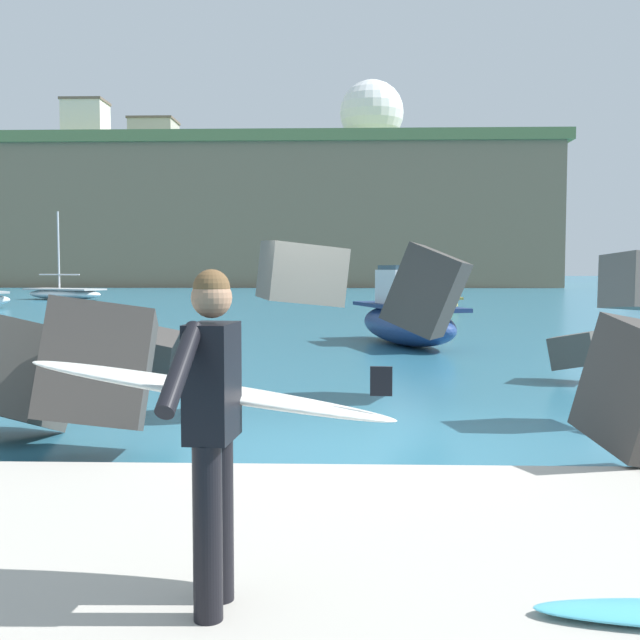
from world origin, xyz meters
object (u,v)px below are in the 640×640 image
mooring_buoy_inner (434,314)px  surfer_with_board (212,409)px  boat_mid_left (438,299)px  radar_dome (372,115)px  station_building_central (154,143)px  boat_mid_centre (64,293)px  station_building_west (86,125)px  boat_near_left (406,318)px

mooring_buoy_inner → surfer_with_board: bearing=-99.1°
boat_mid_left → radar_dome: size_ratio=0.50×
surfer_with_board → station_building_central: station_building_central is taller
surfer_with_board → boat_mid_centre: bearing=111.2°
surfer_with_board → boat_mid_centre: 48.04m
boat_mid_centre → mooring_buoy_inner: 28.24m
surfer_with_board → station_building_central: bearing=104.1°
boat_mid_centre → radar_dome: size_ratio=0.58×
boat_mid_left → station_building_west: station_building_west is taller
surfer_with_board → station_building_west: bearing=109.0°
surfer_with_board → mooring_buoy_inner: size_ratio=4.81×
boat_near_left → boat_mid_centre: (-19.66, 28.47, -0.29)m
mooring_buoy_inner → station_building_central: station_building_central is taller
surfer_with_board → boat_mid_left: (5.10, 32.37, -0.72)m
boat_mid_centre → radar_dome: radar_dome is taller
boat_near_left → boat_mid_left: size_ratio=1.00×
station_building_west → mooring_buoy_inner: bearing=-60.6°
surfer_with_board → radar_dome: 102.28m
surfer_with_board → boat_mid_left: bearing=81.0°
radar_dome → station_building_central: size_ratio=1.66×
boat_mid_left → station_building_west: (-35.36, 55.59, 18.60)m
radar_dome → surfer_with_board: bearing=-92.4°
surfer_with_board → mooring_buoy_inner: 26.95m
boat_mid_left → boat_mid_centre: boat_mid_centre is taller
mooring_buoy_inner → radar_dome: bearing=90.0°
boat_near_left → radar_dome: size_ratio=0.50×
boat_mid_centre → mooring_buoy_inner: size_ratio=14.11×
boat_mid_left → boat_mid_centre: (-22.44, 12.43, -0.14)m
boat_mid_centre → station_building_central: size_ratio=0.96×
surfer_with_board → boat_mid_left: 32.78m
boat_mid_left → radar_dome: bearing=90.7°
mooring_buoy_inner → boat_mid_left: bearing=81.6°
surfer_with_board → radar_dome: radar_dome is taller
boat_mid_centre → surfer_with_board: bearing=-68.8°
mooring_buoy_inner → station_building_west: station_building_west is taller
station_building_west → radar_dome: bearing=19.2°
surfer_with_board → radar_dome: size_ratio=0.20×
station_building_central → radar_dome: bearing=-7.3°
boat_mid_left → station_building_central: bearing=113.5°
boat_mid_centre → mooring_buoy_inner: boat_mid_centre is taller
boat_mid_left → station_building_central: station_building_central is taller
mooring_buoy_inner → radar_dome: size_ratio=0.04×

